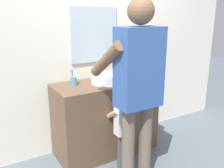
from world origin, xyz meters
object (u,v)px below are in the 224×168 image
(soap_bottle, at_px, (129,72))
(adult_parent, at_px, (138,79))
(child_toddler, at_px, (124,123))
(toothbrush_cup, at_px, (74,81))

(soap_bottle, relative_size, adult_parent, 0.09)
(adult_parent, bearing_deg, child_toddler, 81.41)
(child_toddler, height_order, adult_parent, adult_parent)
(toothbrush_cup, xyz_separation_m, adult_parent, (0.32, -0.75, 0.14))
(toothbrush_cup, xyz_separation_m, child_toddler, (0.36, -0.48, -0.41))
(toothbrush_cup, bearing_deg, adult_parent, -66.94)
(toothbrush_cup, relative_size, soap_bottle, 1.25)
(toothbrush_cup, distance_m, child_toddler, 0.73)
(toothbrush_cup, bearing_deg, soap_bottle, -1.63)
(soap_bottle, distance_m, child_toddler, 0.73)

